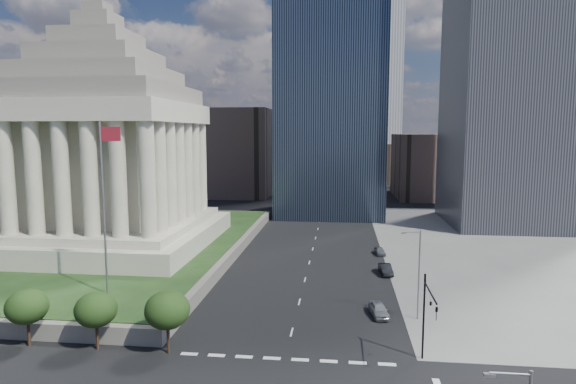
# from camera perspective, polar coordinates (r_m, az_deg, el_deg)

# --- Properties ---
(ground) EXTENTS (500.00, 500.00, 0.00)m
(ground) POSITION_cam_1_polar(r_m,az_deg,el_deg) (129.15, 4.15, -2.10)
(ground) COLOR black
(ground) RESTS_ON ground
(sidewalk_ne) EXTENTS (68.00, 90.00, 0.03)m
(sidewalk_ne) POSITION_cam_1_polar(r_m,az_deg,el_deg) (98.73, 31.00, -5.97)
(sidewalk_ne) COLOR slate
(sidewalk_ne) RESTS_ON ground
(plaza_terrace) EXTENTS (66.00, 70.00, 1.80)m
(plaza_terrace) POSITION_cam_1_polar(r_m,az_deg,el_deg) (94.20, -25.93, -5.70)
(plaza_terrace) COLOR #635D55
(plaza_terrace) RESTS_ON ground
(plaza_lawn) EXTENTS (64.00, 68.00, 0.10)m
(plaza_lawn) POSITION_cam_1_polar(r_m,az_deg,el_deg) (94.01, -25.96, -5.13)
(plaza_lawn) COLOR #1D3114
(plaza_lawn) RESTS_ON plaza_terrace
(war_memorial) EXTENTS (34.00, 34.00, 39.00)m
(war_memorial) POSITION_cam_1_polar(r_m,az_deg,el_deg) (84.87, -21.07, 7.17)
(war_memorial) COLOR #A6A08C
(war_memorial) RESTS_ON plaza_lawn
(flagpole) EXTENTS (2.52, 0.24, 20.00)m
(flagpole) POSITION_cam_1_polar(r_m,az_deg,el_deg) (58.44, -20.92, -0.73)
(flagpole) COLOR slate
(flagpole) RESTS_ON plaza_lawn
(midrise_glass) EXTENTS (26.00, 26.00, 60.00)m
(midrise_glass) POSITION_cam_1_polar(r_m,az_deg,el_deg) (122.80, 5.13, 11.46)
(midrise_glass) COLOR black
(midrise_glass) RESTS_ON ground
(building_filler_ne) EXTENTS (20.00, 30.00, 20.00)m
(building_filler_ne) POSITION_cam_1_polar(r_m,az_deg,el_deg) (160.06, 16.16, 3.02)
(building_filler_ne) COLOR brown
(building_filler_ne) RESTS_ON ground
(building_filler_nw) EXTENTS (24.00, 30.00, 28.00)m
(building_filler_nw) POSITION_cam_1_polar(r_m,az_deg,el_deg) (161.37, -6.11, 4.71)
(building_filler_nw) COLOR brown
(building_filler_nw) RESTS_ON ground
(traffic_signal_ne) EXTENTS (0.30, 5.74, 8.00)m
(traffic_signal_ne) POSITION_cam_1_polar(r_m,az_deg,el_deg) (44.51, 16.22, -13.36)
(traffic_signal_ne) COLOR black
(traffic_signal_ne) RESTS_ON ground
(street_lamp_north) EXTENTS (2.13, 0.22, 10.00)m
(street_lamp_north) POSITION_cam_1_polar(r_m,az_deg,el_deg) (55.13, 15.10, -8.87)
(street_lamp_north) COLOR slate
(street_lamp_north) RESTS_ON ground
(parked_sedan_near) EXTENTS (4.57, 2.41, 1.48)m
(parked_sedan_near) POSITION_cam_1_polar(r_m,az_deg,el_deg) (56.69, 10.73, -13.53)
(parked_sedan_near) COLOR gray
(parked_sedan_near) RESTS_ON ground
(parked_sedan_mid) EXTENTS (4.58, 2.00, 1.46)m
(parked_sedan_mid) POSITION_cam_1_polar(r_m,az_deg,el_deg) (72.40, 11.50, -8.97)
(parked_sedan_mid) COLOR black
(parked_sedan_mid) RESTS_ON ground
(parked_sedan_far) EXTENTS (3.96, 2.02, 1.29)m
(parked_sedan_far) POSITION_cam_1_polar(r_m,az_deg,el_deg) (83.38, 10.82, -6.88)
(parked_sedan_far) COLOR slate
(parked_sedan_far) RESTS_ON ground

